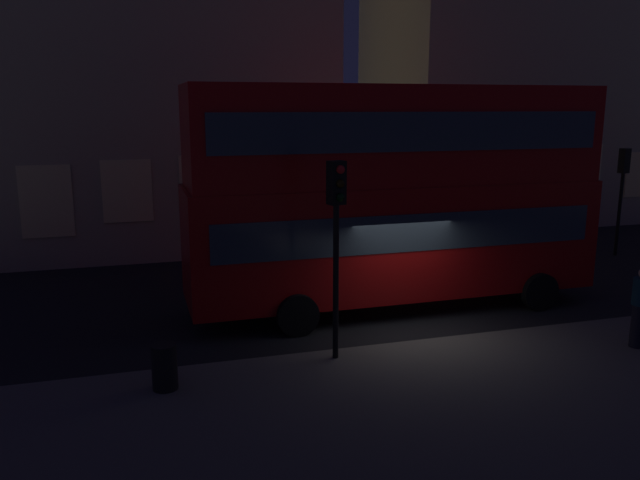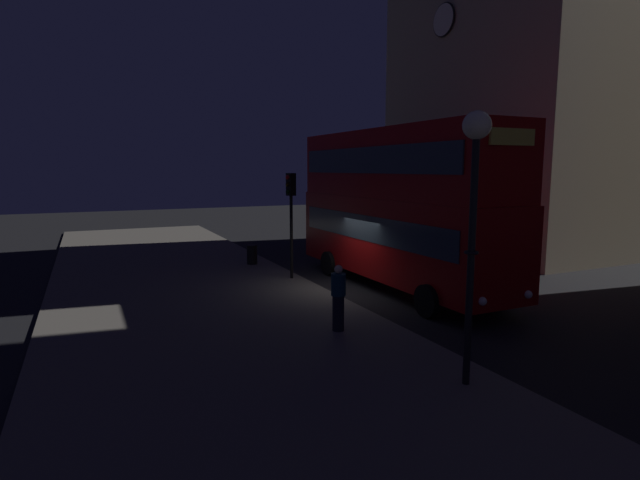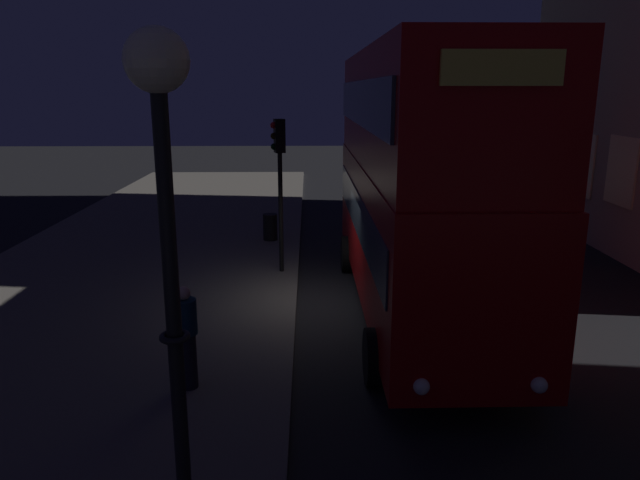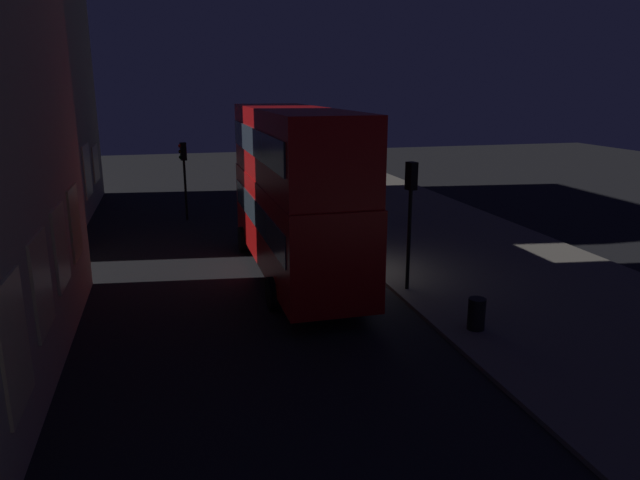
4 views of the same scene
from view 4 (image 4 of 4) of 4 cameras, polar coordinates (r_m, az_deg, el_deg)
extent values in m
plane|color=black|center=(20.60, 3.25, -3.30)|extent=(80.00, 80.00, 0.00)
cube|color=#5B564F|center=(22.62, 15.71, -2.03)|extent=(44.00, 8.95, 0.12)
cube|color=#F9E09E|center=(11.07, -27.58, -9.04)|extent=(1.58, 0.06, 2.30)
cube|color=#F9E09E|center=(13.25, -25.45, -3.87)|extent=(1.58, 0.06, 2.04)
cube|color=#F9E09E|center=(15.55, -23.91, -0.62)|extent=(1.58, 0.06, 1.99)
cube|color=#E5C67F|center=(17.91, -22.75, 1.58)|extent=(1.58, 0.06, 2.02)
cube|color=#E5C67F|center=(27.39, -22.67, 6.11)|extent=(2.40, 0.06, 1.89)
cube|color=#F9E09E|center=(31.13, -21.70, 6.30)|extent=(2.40, 0.06, 2.55)
cube|color=#F2D18C|center=(34.83, -20.99, 7.00)|extent=(2.40, 0.06, 1.96)
cube|color=#9E0C0C|center=(19.87, -2.52, 1.72)|extent=(10.53, 2.64, 2.81)
cube|color=#9E0C0C|center=(19.45, -2.61, 9.19)|extent=(10.32, 2.59, 2.38)
cube|color=#2D3842|center=(19.79, -2.53, 2.71)|extent=(9.69, 2.70, 0.90)
cube|color=#2D3842|center=(19.44, -2.61, 9.54)|extent=(9.69, 2.70, 0.90)
cube|color=#F2D84C|center=(24.50, -5.31, 11.84)|extent=(0.09, 1.54, 0.44)
sphere|color=white|center=(25.03, -6.99, 1.88)|extent=(0.24, 0.24, 0.24)
sphere|color=white|center=(25.31, -3.24, 2.11)|extent=(0.24, 0.24, 0.24)
cylinder|color=black|center=(23.41, -7.58, 0.07)|extent=(0.99, 0.25, 0.99)
cylinder|color=black|center=(23.88, -1.22, 0.50)|extent=(0.99, 0.25, 0.99)
cylinder|color=black|center=(17.30, -4.71, -5.20)|extent=(0.99, 0.25, 0.99)
cylinder|color=black|center=(17.92, 3.73, -4.45)|extent=(0.99, 0.25, 0.99)
cylinder|color=black|center=(18.48, 8.64, -0.03)|extent=(0.12, 0.12, 3.19)
cube|color=black|center=(18.08, 8.89, 6.18)|extent=(0.37, 0.32, 0.85)
sphere|color=red|center=(18.13, 9.30, 7.05)|extent=(0.17, 0.17, 0.17)
sphere|color=black|center=(18.17, 9.27, 6.20)|extent=(0.17, 0.17, 0.17)
sphere|color=black|center=(18.21, 9.23, 5.36)|extent=(0.17, 0.17, 0.17)
cylinder|color=black|center=(29.31, -12.95, 4.73)|extent=(0.12, 0.12, 2.92)
cube|color=black|center=(29.05, -13.16, 8.39)|extent=(0.36, 0.31, 0.85)
sphere|color=red|center=(28.99, -13.48, 8.90)|extent=(0.17, 0.17, 0.17)
sphere|color=black|center=(29.02, -13.45, 8.37)|extent=(0.17, 0.17, 0.17)
sphere|color=black|center=(29.05, -13.42, 7.84)|extent=(0.17, 0.17, 0.17)
cylinder|color=black|center=(28.11, 1.25, 6.84)|extent=(0.14, 0.14, 4.76)
torus|color=black|center=(28.08, 1.26, 7.34)|extent=(0.28, 0.28, 0.06)
sphere|color=#F9EFC6|center=(27.87, 1.28, 12.18)|extent=(0.53, 0.53, 0.53)
cylinder|color=black|center=(24.98, 5.47, 1.30)|extent=(0.31, 0.31, 0.94)
cylinder|color=#0F2D3D|center=(24.81, 5.51, 3.02)|extent=(0.38, 0.38, 0.58)
sphere|color=beige|center=(24.73, 5.53, 3.93)|extent=(0.22, 0.22, 0.22)
cylinder|color=black|center=(16.14, 14.98, -6.96)|extent=(0.46, 0.46, 0.86)
camera|label=1|loc=(22.70, 41.96, 8.07)|focal=35.57mm
camera|label=2|loc=(36.95, 8.18, 11.46)|focal=28.07mm
camera|label=3|loc=(32.39, -3.26, 12.13)|focal=33.22mm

